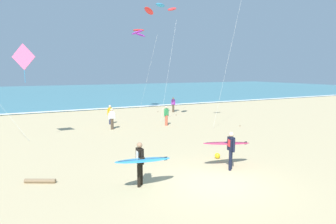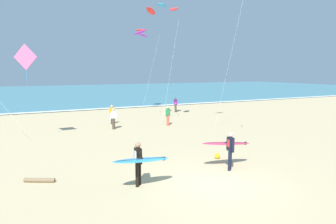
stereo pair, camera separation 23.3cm
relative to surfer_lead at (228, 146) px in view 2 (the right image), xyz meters
The scene contains 14 objects.
ground_plane 2.14m from the surfer_lead, 142.53° to the right, with size 160.00×160.00×0.00m, color tan.
ocean_water 52.47m from the surfer_lead, 91.62° to the left, with size 160.00×60.00×0.08m, color teal.
shoreline_foam 22.81m from the surfer_lead, 93.74° to the left, with size 160.00×0.85×0.01m, color white.
surfer_lead is the anchor object (origin of this frame).
surfer_trailing 4.29m from the surfer_lead, behind, with size 2.19×0.92×1.71m.
kite_diamond_rose_mid 12.98m from the surfer_lead, 130.38° to the left, with size 3.06×2.26×5.96m.
kite_arc_cobalt_far 14.76m from the surfer_lead, 79.41° to the left, with size 4.41×4.27×9.73m.
kite_arc_scarlet_high 20.30m from the surfer_lead, 81.19° to the left, with size 2.87×2.80×8.64m.
bystander_green_top 10.69m from the surfer_lead, 79.00° to the left, with size 0.48×0.28×1.59m.
bystander_white_top 11.17m from the surfer_lead, 101.83° to the left, with size 0.49×0.25×1.59m.
bystander_purple_top 18.03m from the surfer_lead, 70.39° to the left, with size 0.30×0.46×1.59m.
bystander_yellow_top 13.16m from the surfer_lead, 98.11° to the left, with size 0.49×0.25×1.59m.
beach_ball 1.75m from the surfer_lead, 72.64° to the left, with size 0.28×0.28×0.28m, color yellow.
driftwood_log 7.98m from the surfer_lead, 166.07° to the left, with size 0.17×0.17×1.21m, color #846B4C.
Camera 2 is at (-6.31, -8.93, 4.35)m, focal length 30.76 mm.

